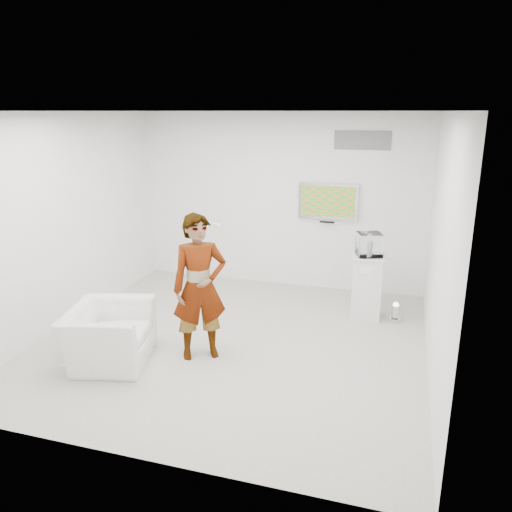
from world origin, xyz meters
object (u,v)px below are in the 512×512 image
at_px(person, 200,287).
at_px(tv, 328,201).
at_px(pedestal, 366,287).
at_px(floor_uplight, 395,312).
at_px(armchair, 109,335).

bearing_deg(person, tv, 37.84).
bearing_deg(pedestal, person, -135.22).
height_order(person, pedestal, person).
bearing_deg(person, floor_uplight, 6.17).
distance_m(tv, floor_uplight, 2.19).
height_order(person, floor_uplight, person).
bearing_deg(floor_uplight, person, -142.20).
distance_m(tv, person, 3.21).
distance_m(tv, armchair, 4.20).
height_order(person, armchair, person).
distance_m(person, floor_uplight, 3.05).
bearing_deg(floor_uplight, armchair, -146.01).
bearing_deg(armchair, person, -79.42).
xyz_separation_m(person, armchair, (-1.03, -0.46, -0.57)).
xyz_separation_m(tv, pedestal, (0.78, -1.08, -1.07)).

